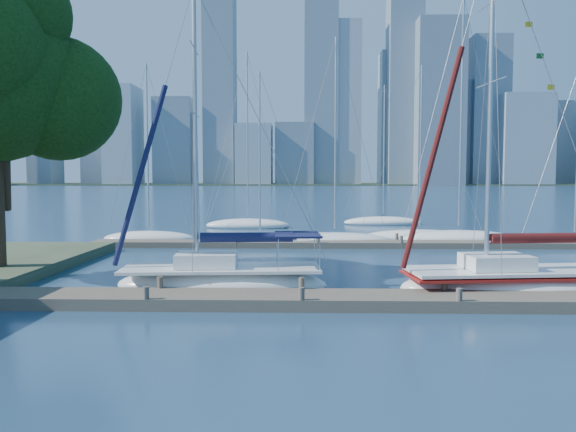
{
  "coord_description": "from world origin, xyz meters",
  "views": [
    {
      "loc": [
        0.02,
        -18.58,
        4.31
      ],
      "look_at": [
        -0.56,
        4.0,
        2.75
      ],
      "focal_mm": 35.0,
      "sensor_mm": 36.0,
      "label": 1
    }
  ],
  "objects": [
    {
      "name": "bg_boat_1",
      "position": [
        -2.65,
        16.64,
        0.24
      ],
      "size": [
        7.29,
        3.22,
        11.19
      ],
      "rotation": [
        0.0,
        0.0,
        0.16
      ],
      "color": "white",
      "rests_on": "ground"
    },
    {
      "name": "far_dock",
      "position": [
        2.0,
        16.0,
        0.18
      ],
      "size": [
        30.0,
        1.8,
        0.36
      ],
      "primitive_type": "cube",
      "color": "#4E4539",
      "rests_on": "ground"
    },
    {
      "name": "bg_boat_7",
      "position": [
        7.39,
        32.57,
        0.26
      ],
      "size": [
        7.45,
        4.0,
        12.93
      ],
      "rotation": [
        0.0,
        0.0,
        -0.27
      ],
      "color": "white",
      "rests_on": "ground"
    },
    {
      "name": "sailboat_navy",
      "position": [
        -3.03,
        2.33,
        0.94
      ],
      "size": [
        8.14,
        3.15,
        11.89
      ],
      "rotation": [
        0.0,
        0.0,
        0.07
      ],
      "color": "white",
      "rests_on": "ground"
    },
    {
      "name": "bg_boat_0",
      "position": [
        -10.26,
        18.58,
        0.26
      ],
      "size": [
        6.52,
        3.83,
        12.11
      ],
      "rotation": [
        0.0,
        0.0,
        -0.29
      ],
      "color": "white",
      "rests_on": "ground"
    },
    {
      "name": "bg_boat_4",
      "position": [
        10.29,
        18.3,
        0.32
      ],
      "size": [
        8.27,
        4.42,
        16.26
      ],
      "rotation": [
        0.0,
        0.0,
        0.25
      ],
      "color": "white",
      "rests_on": "ground"
    },
    {
      "name": "ground",
      "position": [
        0.0,
        0.0,
        0.0
      ],
      "size": [
        700.0,
        700.0,
        0.0
      ],
      "primitive_type": "plane",
      "color": "navy",
      "rests_on": "ground"
    },
    {
      "name": "bg_boat_5",
      "position": [
        16.98,
        16.57,
        0.24
      ],
      "size": [
        7.02,
        2.88,
        11.53
      ],
      "rotation": [
        0.0,
        0.0,
        0.12
      ],
      "color": "white",
      "rests_on": "ground"
    },
    {
      "name": "sailboat_maroon",
      "position": [
        7.66,
        1.98,
        1.11
      ],
      "size": [
        8.33,
        3.51,
        13.77
      ],
      "rotation": [
        0.0,
        0.0,
        0.11
      ],
      "color": "white",
      "rests_on": "ground"
    },
    {
      "name": "bg_boat_3",
      "position": [
        7.95,
        19.41,
        0.26
      ],
      "size": [
        8.21,
        5.07,
        12.11
      ],
      "rotation": [
        0.0,
        0.0,
        -0.38
      ],
      "color": "white",
      "rests_on": "ground"
    },
    {
      "name": "skyline",
      "position": [
        16.41,
        290.3,
        36.96
      ],
      "size": [
        503.38,
        51.31,
        118.54
      ],
      "color": "#8195A6",
      "rests_on": "ground"
    },
    {
      "name": "far_shore",
      "position": [
        0.0,
        320.0,
        0.0
      ],
      "size": [
        800.0,
        100.0,
        1.5
      ],
      "primitive_type": "cube",
      "color": "#38472D",
      "rests_on": "ground"
    },
    {
      "name": "near_dock",
      "position": [
        0.0,
        0.0,
        0.2
      ],
      "size": [
        26.0,
        2.0,
        0.4
      ],
      "primitive_type": "cube",
      "color": "#4E4539",
      "rests_on": "ground"
    },
    {
      "name": "bg_boat_2",
      "position": [
        2.13,
        17.62,
        0.27
      ],
      "size": [
        7.65,
        4.9,
        13.53
      ],
      "rotation": [
        0.0,
        0.0,
        0.4
      ],
      "color": "white",
      "rests_on": "ground"
    },
    {
      "name": "bg_boat_6",
      "position": [
        -4.62,
        28.97,
        0.3
      ],
      "size": [
        7.53,
        4.93,
        15.13
      ],
      "rotation": [
        0.0,
        0.0,
        0.39
      ],
      "color": "white",
      "rests_on": "ground"
    }
  ]
}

